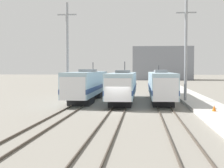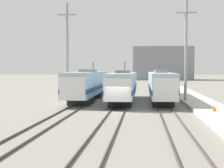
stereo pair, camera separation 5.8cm
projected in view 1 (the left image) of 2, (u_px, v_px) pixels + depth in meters
name	position (u px, v px, depth m)	size (l,w,h in m)	color
ground_plane	(117.00, 112.00, 31.18)	(400.00, 400.00, 0.00)	gray
rail_pair_far_left	(70.00, 110.00, 31.65)	(1.51, 120.00, 0.15)	#4C4238
rail_pair_center	(117.00, 111.00, 31.18)	(1.51, 120.00, 0.15)	#4C4238
rail_pair_far_right	(166.00, 112.00, 30.71)	(1.51, 120.00, 0.15)	#4C4238
locomotive_far_left	(87.00, 85.00, 41.84)	(3.08, 19.34, 5.27)	#232326
locomotive_center	(123.00, 86.00, 39.70)	(3.07, 17.78, 5.33)	#232326
locomotive_far_right	(161.00, 85.00, 40.61)	(2.85, 19.51, 4.80)	#232326
catenary_tower_left	(67.00, 51.00, 40.02)	(2.46, 0.36, 12.75)	gray
catenary_tower_right	(186.00, 51.00, 38.57)	(2.46, 0.36, 12.75)	gray
platform	(214.00, 111.00, 30.26)	(4.00, 120.00, 0.38)	beige
traffic_cone	(214.00, 108.00, 28.77)	(0.39, 0.39, 0.55)	orange
depot_building	(162.00, 64.00, 123.49)	(22.72, 14.51, 12.82)	gray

